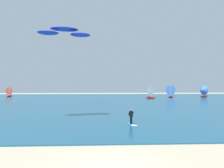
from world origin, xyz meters
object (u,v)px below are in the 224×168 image
kitesurfer (132,119)px  sailboat_mid_left (203,91)px  sailboat_near_shore (10,92)px  sailboat_trailing (149,92)px  kite (65,32)px  sailboat_far_left (171,91)px

kitesurfer → sailboat_mid_left: (31.35, 52.19, 1.46)m
sailboat_mid_left → sailboat_near_shore: bearing=173.8°
kitesurfer → sailboat_trailing: bearing=75.8°
kitesurfer → kite: bearing=152.0°
kitesurfer → sailboat_near_shore: 69.19m
kite → sailboat_trailing: size_ratio=1.63×
sailboat_near_shore → sailboat_trailing: sailboat_trailing is taller
sailboat_mid_left → sailboat_trailing: size_ratio=1.07×
sailboat_far_left → sailboat_near_shore: bearing=172.3°
kite → sailboat_near_shore: 62.43m
kite → sailboat_mid_left: size_ratio=1.53×
sailboat_far_left → sailboat_trailing: size_ratio=1.09×
kitesurfer → sailboat_far_left: (20.33, 51.91, 1.50)m
sailboat_mid_left → sailboat_trailing: (-19.41, -5.16, -0.13)m
kitesurfer → sailboat_near_shore: sailboat_near_shore is taller
sailboat_near_shore → sailboat_mid_left: 67.10m
kite → sailboat_near_shore: (-27.50, 55.29, -9.19)m
sailboat_mid_left → sailboat_trailing: sailboat_mid_left is taller
kite → sailboat_far_left: size_ratio=1.50×
sailboat_near_shore → sailboat_trailing: 48.90m
sailboat_far_left → sailboat_trailing: bearing=-149.8°
sailboat_near_shore → sailboat_far_left: size_ratio=0.82×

